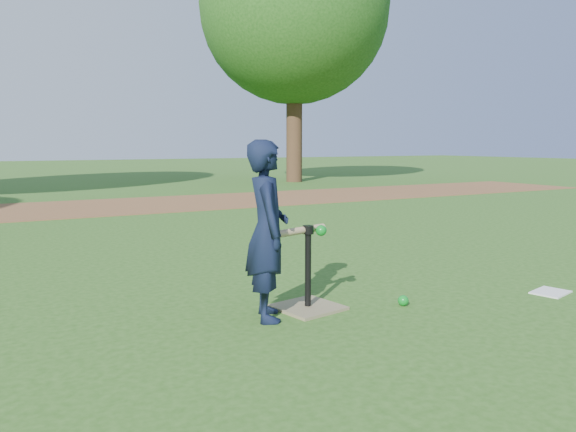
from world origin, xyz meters
TOP-DOWN VIEW (x-y plane):
  - ground at (0.00, 0.00)m, footprint 80.00×80.00m
  - dirt_strip at (0.00, 7.50)m, footprint 24.00×3.00m
  - child at (-0.57, -0.10)m, footprint 0.42×0.52m
  - wiffle_ball_ground at (0.45, -0.33)m, footprint 0.08×0.08m
  - clipboard at (1.73, -0.62)m, footprint 0.35×0.30m
  - batting_tee at (-0.21, -0.05)m, footprint 0.50×0.50m
  - swing_action at (-0.32, -0.07)m, footprint 0.63×0.22m
  - tree_right at (6.50, 12.00)m, footprint 5.80×5.80m

SIDE VIEW (x-z plane):
  - ground at x=0.00m, z-range 0.00..0.00m
  - dirt_strip at x=0.00m, z-range 0.00..0.01m
  - clipboard at x=1.73m, z-range 0.00..0.01m
  - wiffle_ball_ground at x=0.45m, z-range 0.00..0.08m
  - batting_tee at x=-0.21m, z-range -0.20..0.42m
  - swing_action at x=-0.32m, z-range 0.54..0.62m
  - child at x=-0.57m, z-range 0.00..1.23m
  - tree_right at x=6.50m, z-range 1.19..9.39m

